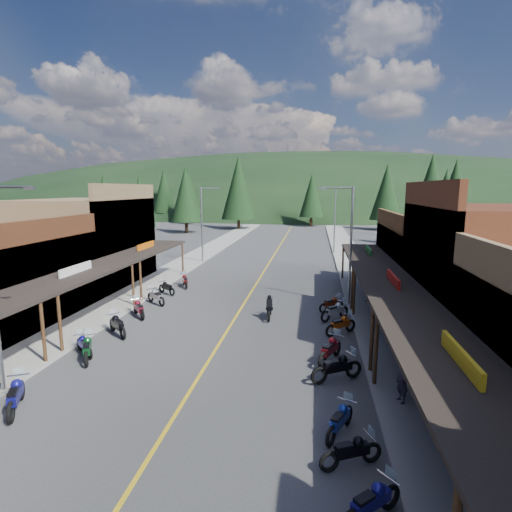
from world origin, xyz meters
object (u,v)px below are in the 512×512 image
at_px(pine_5, 455,188).
at_px(bike_east_8, 341,324).
at_px(shop_east_2, 502,278).
at_px(bike_east_7, 330,348).
at_px(pine_11, 431,194).
at_px(pedestrian_east_a, 402,381).
at_px(bike_west_11, 167,287).
at_px(bike_east_5, 340,418).
at_px(bike_west_9, 139,308).
at_px(bike_east_4, 351,450).
at_px(pine_3, 312,195).
at_px(pine_9, 445,198).
at_px(streetlight_3, 334,217).
at_px(bike_west_12, 185,280).
at_px(pine_8, 140,201).
at_px(pine_0, 105,195).
at_px(bike_west_8, 117,324).
at_px(pedestrian_east_b, 369,288).
at_px(bike_west_7, 84,344).
at_px(streetlight_2, 349,240).
at_px(pine_10, 186,195).
at_px(bike_west_10, 156,296).
at_px(pine_4, 386,192).
at_px(pine_2, 238,188).
at_px(bike_east_3, 371,501).
at_px(bike_west_5, 15,394).
at_px(bike_east_9, 335,310).
at_px(bike_east_6, 337,366).
at_px(rider_on_bike, 270,309).
at_px(bike_west_6, 87,347).
at_px(shop_west_3, 87,242).
at_px(shop_east_3, 440,263).
at_px(pine_7, 164,191).

height_order(pine_5, bike_east_8, pine_5).
height_order(shop_east_2, bike_east_7, shop_east_2).
xyz_separation_m(pine_5, pine_11, (-14.00, -34.00, -0.80)).
xyz_separation_m(shop_east_2, pedestrian_east_a, (-5.82, -6.42, -2.57)).
distance_m(bike_west_11, bike_east_5, 19.77).
distance_m(bike_west_9, bike_east_4, 16.75).
height_order(pine_3, pine_11, pine_11).
bearing_deg(pine_9, streetlight_3, -138.66).
relative_size(pine_5, bike_west_11, 7.17).
bearing_deg(bike_west_12, pine_8, 93.75).
bearing_deg(pine_0, bike_west_8, -60.88).
bearing_deg(pedestrian_east_b, bike_west_7, 5.02).
height_order(streetlight_2, bike_east_8, streetlight_2).
bearing_deg(pine_10, pine_3, 36.03).
xyz_separation_m(bike_west_10, bike_east_8, (12.17, -3.99, 0.00)).
distance_m(pine_11, bike_east_7, 42.40).
xyz_separation_m(shop_east_2, bike_west_11, (-19.97, 7.32, -2.96)).
xyz_separation_m(streetlight_3, pedestrian_east_b, (1.55, -21.21, -3.37)).
relative_size(pine_0, pine_4, 0.88).
bearing_deg(pine_2, pine_11, -33.69).
height_order(bike_east_5, bike_east_7, bike_east_7).
distance_m(shop_east_2, pine_4, 58.57).
bearing_deg(streetlight_2, bike_west_7, -141.85).
bearing_deg(bike_east_3, bike_west_5, -146.13).
bearing_deg(bike_east_9, bike_east_3, -42.85).
bearing_deg(pine_4, pine_10, -164.48).
bearing_deg(pine_11, bike_east_6, -109.14).
bearing_deg(pine_8, pine_0, 129.29).
distance_m(bike_east_3, bike_east_7, 8.92).
height_order(shop_east_2, bike_east_9, shop_east_2).
bearing_deg(rider_on_bike, bike_west_5, -126.81).
bearing_deg(shop_east_2, streetlight_2, 137.32).
bearing_deg(bike_west_5, bike_west_7, 66.24).
relative_size(bike_east_5, bike_east_8, 0.94).
distance_m(pine_5, bike_west_6, 84.86).
bearing_deg(pine_11, bike_west_11, -132.10).
height_order(pine_4, bike_west_12, pine_4).
xyz_separation_m(shop_west_3, pedestrian_east_b, (22.28, -2.51, -2.43)).
bearing_deg(bike_east_3, pedestrian_east_b, 131.70).
bearing_deg(pine_5, pine_0, -172.30).
bearing_deg(pine_11, bike_west_10, -129.35).
distance_m(shop_east_3, bike_east_5, 19.96).
bearing_deg(pine_11, shop_west_3, -141.68).
bearing_deg(bike_east_5, bike_west_12, 147.30).
distance_m(shop_west_3, bike_west_12, 8.76).
height_order(shop_west_3, pine_7, pine_7).
bearing_deg(bike_east_4, rider_on_bike, 170.74).
height_order(bike_west_6, bike_west_7, bike_west_6).
distance_m(bike_east_4, bike_east_9, 13.06).
height_order(streetlight_2, bike_west_10, streetlight_2).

